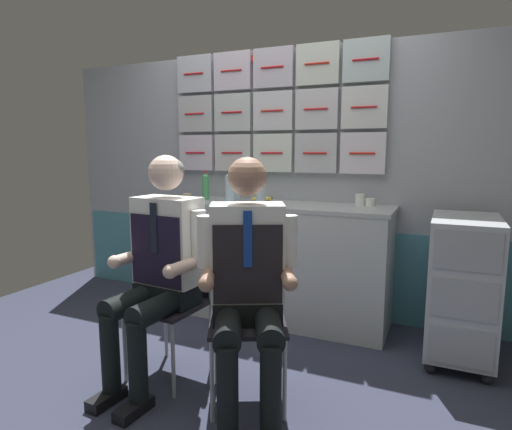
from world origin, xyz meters
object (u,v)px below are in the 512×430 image
at_px(crew_member_left, 159,259).
at_px(folding_chair_center, 247,301).
at_px(snack_banana, 262,199).
at_px(folding_chair_left, 178,286).
at_px(crew_member_center, 248,273).
at_px(paper_cup_tan, 370,202).
at_px(water_bottle_clear, 230,187).
at_px(service_trolley, 462,285).

bearing_deg(crew_member_left, folding_chair_center, 10.23).
bearing_deg(crew_member_left, snack_banana, 85.89).
relative_size(folding_chair_left, crew_member_center, 0.65).
distance_m(folding_chair_left, folding_chair_center, 0.50).
distance_m(folding_chair_left, crew_member_left, 0.26).
distance_m(crew_member_left, paper_cup_tan, 1.64).
distance_m(crew_member_left, snack_banana, 1.29).
bearing_deg(folding_chair_center, water_bottle_clear, 121.72).
bearing_deg(crew_member_left, water_bottle_clear, 96.54).
xyz_separation_m(paper_cup_tan, snack_banana, (-0.86, -0.05, -0.01)).
bearing_deg(water_bottle_clear, folding_chair_center, -58.28).
bearing_deg(folding_chair_left, service_trolley, 28.04).
xyz_separation_m(folding_chair_center, water_bottle_clear, (-0.64, 1.03, 0.52)).
relative_size(folding_chair_center, paper_cup_tan, 12.27).
distance_m(crew_member_center, snack_banana, 1.42).
height_order(folding_chair_left, water_bottle_clear, water_bottle_clear).
distance_m(crew_member_left, folding_chair_center, 0.56).
relative_size(folding_chair_center, water_bottle_clear, 3.37).
xyz_separation_m(crew_member_left, folding_chair_center, (0.51, 0.09, -0.21)).
bearing_deg(crew_member_center, service_trolley, 45.86).
bearing_deg(folding_chair_left, water_bottle_clear, 98.33).
bearing_deg(crew_member_center, paper_cup_tan, 74.66).
bearing_deg(snack_banana, paper_cup_tan, 3.35).
xyz_separation_m(crew_member_center, water_bottle_clear, (-0.71, 1.18, 0.32)).
distance_m(folding_chair_center, crew_member_center, 0.26).
bearing_deg(snack_banana, crew_member_center, -69.59).
relative_size(service_trolley, crew_member_left, 0.71).
bearing_deg(service_trolley, paper_cup_tan, 154.08).
bearing_deg(service_trolley, crew_member_center, -134.14).
distance_m(service_trolley, folding_chair_left, 1.80).
bearing_deg(service_trolley, crew_member_left, -147.95).
bearing_deg(water_bottle_clear, service_trolley, -4.16).
xyz_separation_m(water_bottle_clear, snack_banana, (0.22, 0.14, -0.10)).
relative_size(folding_chair_center, snack_banana, 4.96).
bearing_deg(crew_member_left, crew_member_center, -4.87).
relative_size(service_trolley, paper_cup_tan, 13.38).
relative_size(crew_member_left, crew_member_center, 1.00).
height_order(water_bottle_clear, paper_cup_tan, water_bottle_clear).
distance_m(folding_chair_center, paper_cup_tan, 1.37).
bearing_deg(folding_chair_left, crew_member_center, -19.96).
bearing_deg(water_bottle_clear, paper_cup_tan, 9.85).
relative_size(service_trolley, snack_banana, 5.41).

